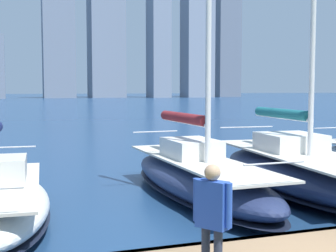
% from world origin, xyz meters
% --- Properties ---
extents(city_skyline, '(166.42, 26.24, 48.03)m').
position_xyz_m(city_skyline, '(-6.00, -161.54, 20.02)').
color(city_skyline, slate).
rests_on(city_skyline, ground).
extents(sailboat_teal, '(3.61, 8.96, 11.42)m').
position_xyz_m(sailboat_teal, '(-4.07, -6.50, 0.71)').
color(sailboat_teal, navy).
rests_on(sailboat_teal, ground).
extents(sailboat_maroon, '(2.56, 8.82, 10.32)m').
position_xyz_m(sailboat_maroon, '(-0.78, -6.79, 0.68)').
color(sailboat_maroon, navy).
rests_on(sailboat_maroon, ground).
extents(person_blue_shirt, '(0.40, 0.53, 1.66)m').
position_xyz_m(person_blue_shirt, '(1.96, 0.30, 1.60)').
color(person_blue_shirt, '#2D3347').
rests_on(person_blue_shirt, dock_pier).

